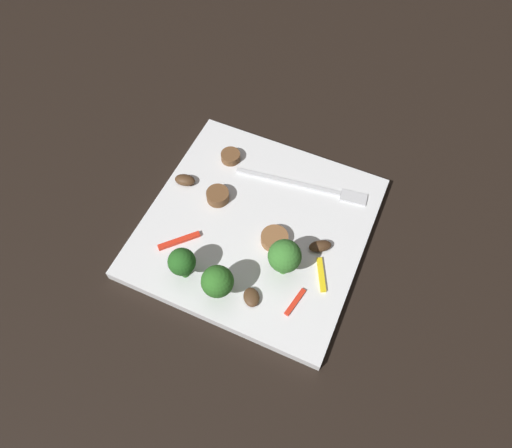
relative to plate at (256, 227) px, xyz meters
The scene contains 15 objects.
ground_plane 0.01m from the plate, ahead, with size 1.40×1.40×0.00m, color black.
plate is the anchor object (origin of this frame).
fork 0.09m from the plate, 61.72° to the left, with size 0.18×0.04×0.00m.
broccoli_floret_0 0.09m from the plate, 39.25° to the right, with size 0.04×0.04×0.06m.
broccoli_floret_1 0.12m from the plate, 116.18° to the right, with size 0.03×0.03×0.05m.
broccoli_floret_2 0.11m from the plate, 89.95° to the right, with size 0.04×0.04×0.05m.
sausage_slice_0 0.11m from the plate, 132.48° to the left, with size 0.03×0.03×0.01m, color brown.
sausage_slice_1 0.07m from the plate, 166.19° to the left, with size 0.03×0.03×0.01m, color brown.
sausage_slice_2 0.04m from the plate, 22.79° to the right, with size 0.03×0.03×0.01m, color brown.
mushroom_0 0.09m from the plate, ahead, with size 0.03×0.02×0.01m, color #422B19.
mushroom_1 0.10m from the plate, 68.89° to the right, with size 0.02×0.02×0.01m, color #4C331E.
mushroom_2 0.12m from the plate, 169.80° to the left, with size 0.03×0.02×0.01m, color #4C331E.
pepper_strip_0 0.11m from the plate, 18.53° to the right, with size 0.04×0.01×0.00m, color yellow.
pepper_strip_1 0.10m from the plate, 140.85° to the right, with size 0.05×0.01×0.00m, color red.
pepper_strip_2 0.12m from the plate, 42.87° to the right, with size 0.04×0.01×0.00m, color red.
Camera 1 is at (0.13, -0.28, 0.53)m, focal length 32.96 mm.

